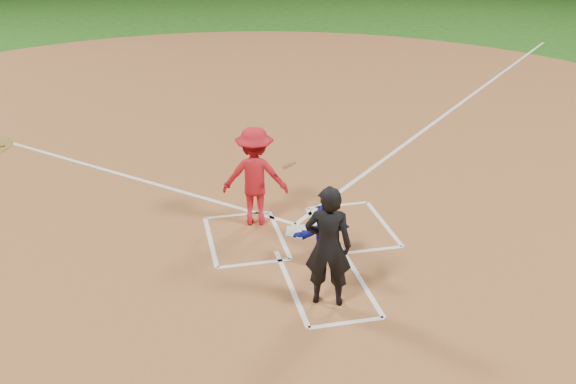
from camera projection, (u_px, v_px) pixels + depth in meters
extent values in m
plane|color=#1D5114|center=(299.00, 233.00, 11.45)|extent=(120.00, 120.00, 0.00)
cylinder|color=brown|center=(246.00, 128.00, 16.79)|extent=(28.00, 28.00, 0.01)
cylinder|color=silver|center=(299.00, 232.00, 11.44)|extent=(0.60, 0.60, 0.02)
imported|color=#151AAD|center=(324.00, 236.00, 10.20)|extent=(1.01, 0.45, 1.05)
imported|color=black|center=(328.00, 246.00, 9.07)|extent=(0.79, 0.65, 1.85)
cube|color=white|center=(237.00, 215.00, 12.06)|extent=(1.22, 0.08, 0.01)
cube|color=white|center=(254.00, 263.00, 10.44)|extent=(1.22, 0.08, 0.01)
cube|color=white|center=(279.00, 234.00, 11.37)|extent=(0.08, 1.83, 0.01)
cube|color=white|center=(211.00, 241.00, 11.13)|extent=(0.08, 1.83, 0.01)
cube|color=white|center=(337.00, 205.00, 12.46)|extent=(1.22, 0.08, 0.01)
cube|color=white|center=(368.00, 250.00, 10.83)|extent=(1.22, 0.08, 0.01)
cube|color=white|center=(319.00, 230.00, 11.52)|extent=(0.08, 1.83, 0.01)
cube|color=white|center=(384.00, 223.00, 11.77)|extent=(0.08, 1.83, 0.01)
cube|color=white|center=(291.00, 286.00, 9.82)|extent=(0.08, 2.20, 0.01)
cube|color=white|center=(359.00, 277.00, 10.04)|extent=(0.08, 2.20, 0.01)
cube|color=white|center=(347.00, 323.00, 8.96)|extent=(1.10, 0.08, 0.01)
cube|color=white|center=(469.00, 97.00, 19.42)|extent=(14.21, 14.21, 0.01)
imported|color=red|center=(255.00, 176.00, 11.43)|extent=(1.31, 0.94, 1.82)
cylinder|color=brown|center=(290.00, 165.00, 11.33)|extent=(0.42, 0.79, 0.28)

